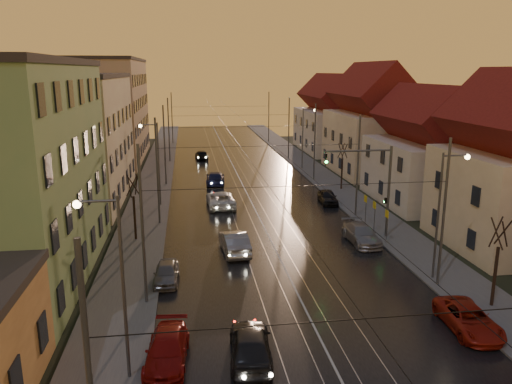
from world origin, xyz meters
name	(u,v)px	position (x,y,z in m)	size (l,w,h in m)	color
road	(240,181)	(0.00, 40.00, 0.02)	(16.00, 120.00, 0.04)	black
sidewalk_left	(154,183)	(-10.00, 40.00, 0.07)	(4.00, 120.00, 0.15)	#4C4C4C
sidewalk_right	(323,178)	(10.00, 40.00, 0.07)	(4.00, 120.00, 0.15)	#4C4C4C
tram_rail_0	(222,181)	(-2.20, 40.00, 0.06)	(0.06, 120.00, 0.03)	gray
tram_rail_1	(234,181)	(-0.77, 40.00, 0.06)	(0.06, 120.00, 0.03)	gray
tram_rail_2	(247,180)	(0.77, 40.00, 0.06)	(0.06, 120.00, 0.03)	gray
tram_rail_3	(259,180)	(2.20, 40.00, 0.06)	(0.06, 120.00, 0.03)	gray
apartment_left_2	(71,140)	(-17.50, 34.00, 6.00)	(10.00, 20.00, 12.00)	beige
apartment_left_3	(107,111)	(-17.50, 58.00, 7.00)	(10.00, 24.00, 14.00)	tan
house_right_2	(427,156)	(17.00, 28.00, 4.64)	(9.18, 12.24, 9.20)	beige
house_right_3	(372,127)	(17.00, 43.00, 5.80)	(9.18, 14.28, 11.50)	beige
house_right_4	(331,119)	(17.00, 61.00, 5.05)	(9.18, 16.32, 10.00)	beige
catenary_pole_l_1	(142,227)	(-8.60, 9.00, 4.50)	(0.16, 0.16, 9.00)	#595B60
catenary_pole_r_1	(444,215)	(8.60, 9.00, 4.50)	(0.16, 0.16, 9.00)	#595B60
catenary_pole_l_2	(157,172)	(-8.60, 24.00, 4.50)	(0.16, 0.16, 9.00)	#595B60
catenary_pole_r_2	(358,167)	(8.60, 24.00, 4.50)	(0.16, 0.16, 9.00)	#595B60
catenary_pole_l_3	(165,146)	(-8.60, 39.00, 4.50)	(0.16, 0.16, 9.00)	#595B60
catenary_pole_r_3	(315,143)	(8.60, 39.00, 4.50)	(0.16, 0.16, 9.00)	#595B60
catenary_pole_l_4	(169,130)	(-8.60, 54.00, 4.50)	(0.16, 0.16, 9.00)	#595B60
catenary_pole_r_4	(289,128)	(8.60, 54.00, 4.50)	(0.16, 0.16, 9.00)	#595B60
catenary_pole_l_5	(172,118)	(-8.60, 72.00, 4.50)	(0.16, 0.16, 9.00)	#595B60
catenary_pole_r_5	(269,117)	(8.60, 72.00, 4.50)	(0.16, 0.16, 9.00)	#595B60
street_lamp_0	(115,272)	(-9.10, 2.00, 4.89)	(1.75, 0.32, 8.00)	#595B60
street_lamp_1	(444,204)	(9.10, 10.00, 4.89)	(1.75, 0.32, 8.00)	#595B60
street_lamp_2	(155,156)	(-9.10, 30.00, 4.89)	(1.75, 0.32, 8.00)	#595B60
street_lamp_3	(305,132)	(9.10, 46.00, 4.89)	(1.75, 0.32, 8.00)	#595B60
traffic_light_mast	(377,181)	(7.99, 18.00, 4.60)	(5.30, 0.32, 7.20)	#595B60
bare_tree_0	(134,209)	(-10.20, 20.00, 2.49)	(1.09, 1.09, 5.11)	black
bare_tree_1	(496,265)	(10.20, 6.00, 2.49)	(1.09, 1.09, 5.11)	black
bare_tree_2	(342,168)	(10.40, 34.00, 2.49)	(1.09, 1.09, 5.11)	black
driving_car_0	(250,344)	(-3.57, 2.71, 0.78)	(1.85, 4.59, 1.56)	black
driving_car_1	(234,242)	(-2.98, 16.39, 0.78)	(1.66, 4.76, 1.57)	gray
driving_car_2	(221,199)	(-3.10, 28.75, 0.75)	(2.49, 5.41, 1.50)	#B7B7B7
driving_car_3	(215,178)	(-3.02, 38.71, 0.73)	(2.03, 5.00, 1.45)	#161A42
driving_car_4	(202,155)	(-4.06, 55.30, 0.70)	(1.66, 4.13, 1.41)	black
parked_left_2	(167,350)	(-7.25, 3.03, 0.63)	(1.78, 4.37, 1.27)	maroon
parked_left_3	(166,273)	(-7.60, 11.84, 0.62)	(1.45, 3.61, 1.23)	gray
parked_right_0	(468,319)	(7.55, 3.87, 0.62)	(2.07, 4.49, 1.25)	maroon
parked_right_1	(361,234)	(6.70, 17.18, 0.69)	(1.93, 4.74, 1.38)	gray
parked_right_2	(328,197)	(7.36, 28.69, 0.66)	(1.55, 3.86, 1.31)	black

